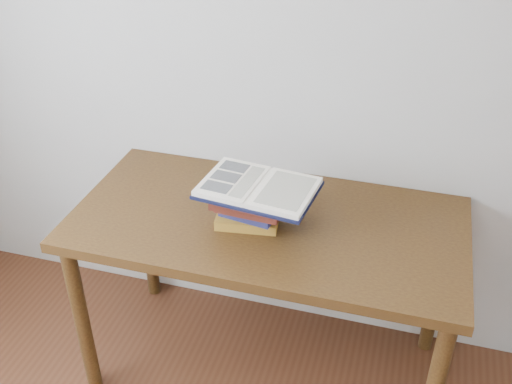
% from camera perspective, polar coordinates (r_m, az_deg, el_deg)
% --- Properties ---
extents(desk, '(1.46, 0.73, 0.78)m').
position_cam_1_polar(desk, '(2.28, 1.07, -4.58)').
color(desk, '#4B3112').
rests_on(desk, ground).
extents(book_stack, '(0.27, 0.21, 0.15)m').
position_cam_1_polar(book_stack, '(2.17, -0.62, -1.22)').
color(book_stack, '#B27728').
rests_on(book_stack, desk).
extents(open_book, '(0.43, 0.32, 0.03)m').
position_cam_1_polar(open_book, '(2.09, 0.24, 0.41)').
color(open_book, black).
rests_on(open_book, book_stack).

